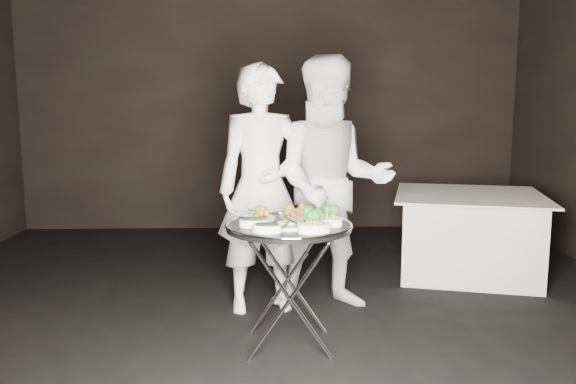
{
  "coord_description": "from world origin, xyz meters",
  "views": [
    {
      "loc": [
        -0.02,
        -3.36,
        1.47
      ],
      "look_at": [
        0.1,
        0.11,
        0.95
      ],
      "focal_mm": 35.0,
      "sensor_mm": 36.0,
      "label": 1
    }
  ],
  "objects_px": {
    "waiter_left": "(262,189)",
    "waiter_right": "(332,184)",
    "tray_stand": "(289,280)",
    "dining_table": "(468,233)",
    "serving_tray": "(289,226)"
  },
  "relations": [
    {
      "from": "waiter_left",
      "to": "waiter_right",
      "type": "height_order",
      "value": "waiter_right"
    },
    {
      "from": "serving_tray",
      "to": "waiter_right",
      "type": "distance_m",
      "value": 0.8
    },
    {
      "from": "tray_stand",
      "to": "dining_table",
      "type": "bearing_deg",
      "value": 42.69
    },
    {
      "from": "waiter_right",
      "to": "dining_table",
      "type": "height_order",
      "value": "waiter_right"
    },
    {
      "from": "tray_stand",
      "to": "waiter_right",
      "type": "relative_size",
      "value": 0.41
    },
    {
      "from": "waiter_left",
      "to": "dining_table",
      "type": "xyz_separation_m",
      "value": [
        1.82,
        0.85,
        -0.53
      ]
    },
    {
      "from": "tray_stand",
      "to": "serving_tray",
      "type": "height_order",
      "value": "serving_tray"
    },
    {
      "from": "tray_stand",
      "to": "dining_table",
      "type": "distance_m",
      "value": 2.26
    },
    {
      "from": "waiter_right",
      "to": "dining_table",
      "type": "relative_size",
      "value": 1.47
    },
    {
      "from": "serving_tray",
      "to": "waiter_left",
      "type": "xyz_separation_m",
      "value": [
        -0.17,
        0.68,
        0.13
      ]
    },
    {
      "from": "waiter_left",
      "to": "waiter_right",
      "type": "bearing_deg",
      "value": -8.35
    },
    {
      "from": "serving_tray",
      "to": "tray_stand",
      "type": "bearing_deg",
      "value": 135.0
    },
    {
      "from": "waiter_right",
      "to": "dining_table",
      "type": "bearing_deg",
      "value": 33.93
    },
    {
      "from": "waiter_right",
      "to": "dining_table",
      "type": "xyz_separation_m",
      "value": [
        1.32,
        0.82,
        -0.56
      ]
    },
    {
      "from": "tray_stand",
      "to": "waiter_right",
      "type": "height_order",
      "value": "waiter_right"
    }
  ]
}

